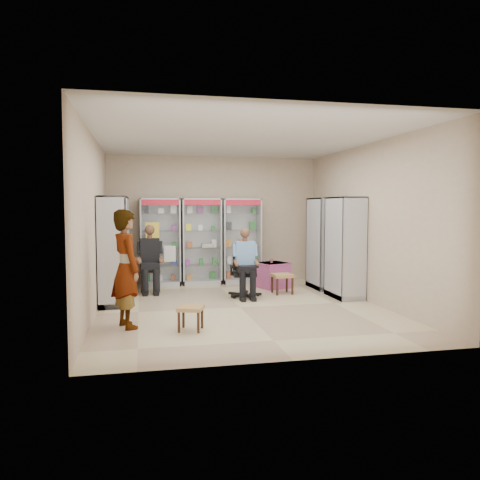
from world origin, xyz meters
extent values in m
plane|color=#C3B287|center=(0.00, 0.00, 0.00)|extent=(6.00, 6.00, 0.00)
cube|color=#BFA78E|center=(0.00, 3.00, 1.50)|extent=(5.00, 0.02, 3.00)
cube|color=#BFA78E|center=(0.00, -3.00, 1.50)|extent=(5.00, 0.02, 3.00)
cube|color=#BFA78E|center=(-2.50, 0.00, 1.50)|extent=(0.02, 6.00, 3.00)
cube|color=#BFA78E|center=(2.50, 0.00, 1.50)|extent=(0.02, 6.00, 3.00)
cube|color=beige|center=(0.00, 0.00, 3.00)|extent=(5.00, 6.00, 0.02)
cube|color=#A5A7AC|center=(-1.30, 2.73, 1.00)|extent=(0.90, 0.50, 2.00)
cube|color=#9D9FA4|center=(-0.35, 2.73, 1.00)|extent=(0.90, 0.50, 2.00)
cube|color=#A4A5AB|center=(0.60, 2.73, 1.00)|extent=(0.90, 0.50, 2.00)
cube|color=silver|center=(2.23, 1.60, 1.00)|extent=(0.90, 0.50, 2.00)
cube|color=#A5A8AC|center=(2.23, 0.50, 1.00)|extent=(0.90, 0.50, 2.00)
cube|color=silver|center=(-2.23, 1.80, 1.00)|extent=(0.90, 0.50, 2.00)
cube|color=#B0B2B7|center=(-2.23, 0.70, 1.00)|extent=(0.90, 0.50, 2.00)
cube|color=black|center=(-1.55, 2.00, 0.47)|extent=(0.42, 0.42, 0.94)
cube|color=black|center=(0.29, 0.99, 0.51)|extent=(0.59, 0.59, 1.02)
cube|color=#B84991|center=(1.14, 1.86, 0.28)|extent=(0.74, 0.73, 0.57)
cylinder|color=#5F1E08|center=(1.11, 1.86, 0.62)|extent=(0.07, 0.07, 0.10)
cube|color=#A48845|center=(1.13, 1.14, 0.21)|extent=(0.43, 0.43, 0.41)
cube|color=#905F3D|center=(-1.04, -1.38, 0.18)|extent=(0.45, 0.45, 0.35)
imported|color=gray|center=(-1.95, -1.01, 0.88)|extent=(0.63, 0.75, 1.77)
camera|label=1|loc=(-1.73, -8.11, 1.79)|focal=35.00mm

